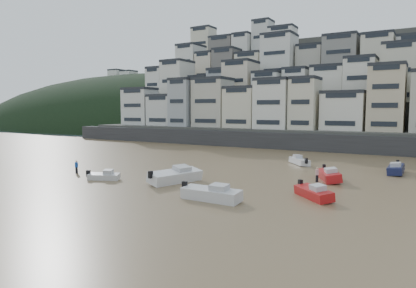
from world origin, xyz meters
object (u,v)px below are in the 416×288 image
Objects in this scene: person_blue at (76,167)px; person_pink at (317,175)px; boat_h at (299,160)px; boat_b at (313,191)px; boat_i at (396,167)px; boat_c at (175,174)px; boat_j at (104,175)px; boat_e at (329,174)px; boat_a at (211,191)px.

person_blue is 30.78m from person_pink.
boat_h is 3.05× the size of person_blue.
boat_b is 20.29m from boat_i.
boat_c reaches higher than boat_b.
boat_j is 29.41m from boat_h.
boat_c is at bearing -148.01° from person_pink.
boat_c is at bearing -4.09° from boat_j.
boat_a reaches higher than boat_e.
boat_a is 3.63× the size of person_pink.
boat_c reaches higher than person_blue.
person_pink is at bearing -33.29° from boat_i.
boat_e is 3.48× the size of person_blue.
boat_i is at bearing -30.14° from boat_c.
boat_e reaches higher than boat_j.
person_blue reaches higher than boat_j.
person_blue is at bearing -58.93° from boat_i.
boat_j is at bearing -51.92° from boat_i.
boat_h is at bearing -3.78° from boat_c.
boat_a is at bearing 139.57° from boat_h.
person_pink reaches higher than boat_b.
person_blue is at bearing 113.01° from boat_c.
boat_c is at bearing 5.95° from person_blue.
boat_e is at bearing -33.99° from boat_i.
boat_b is at bearing -15.67° from boat_j.
boat_b is at bearing -20.44° from boat_e.
boat_e is (23.38, 13.47, 0.26)m from boat_j.
person_blue is at bearing 95.00° from boat_h.
boat_j is at bearing 106.12° from boat_h.
boat_a is 9.36m from boat_c.
boat_b is 10.02m from boat_e.
person_blue is at bearing -93.16° from boat_e.
boat_b is 8.48m from person_pink.
boat_i is 3.43× the size of person_pink.
person_pink is at bearing 66.36° from boat_a.
boat_a is at bearing -114.08° from person_pink.
person_blue is (-36.50, -21.49, 0.06)m from boat_i.
boat_e is at bearing 60.29° from person_pink.
boat_h is 3.05× the size of person_pink.
boat_e is 11.51m from boat_i.
boat_i reaches higher than boat_b.
boat_a reaches higher than boat_i.
person_blue is 1.00× the size of person_pink.
boat_h is 0.74× the size of boat_c.
boat_i is at bearing 13.62° from boat_j.
boat_h is at bearing -172.71° from boat_e.
boat_b is 15.80m from boat_c.
boat_a is at bearing -28.08° from boat_i.
boat_c is (-7.79, 5.17, 0.12)m from boat_a.
boat_b is 0.88× the size of boat_e.
boat_c reaches higher than boat_i.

